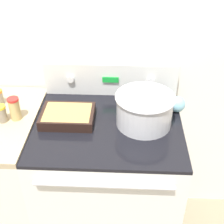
% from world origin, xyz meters
% --- Properties ---
extents(kitchen_wall, '(8.00, 0.05, 2.50)m').
position_xyz_m(kitchen_wall, '(0.00, 0.68, 1.25)').
color(kitchen_wall, silver).
rests_on(kitchen_wall, ground_plane).
extents(stove_range, '(0.75, 0.67, 0.93)m').
position_xyz_m(stove_range, '(0.00, 0.32, 0.47)').
color(stove_range, silver).
rests_on(stove_range, ground_plane).
extents(control_panel, '(0.75, 0.07, 0.19)m').
position_xyz_m(control_panel, '(0.00, 0.62, 1.03)').
color(control_panel, silver).
rests_on(control_panel, stove_range).
extents(mixing_bowl, '(0.29, 0.29, 0.16)m').
position_xyz_m(mixing_bowl, '(0.18, 0.33, 1.03)').
color(mixing_bowl, silver).
rests_on(mixing_bowl, stove_range).
extents(casserole_dish, '(0.27, 0.20, 0.05)m').
position_xyz_m(casserole_dish, '(-0.20, 0.34, 0.96)').
color(casserole_dish, black).
rests_on(casserole_dish, stove_range).
extents(ladle, '(0.09, 0.27, 0.09)m').
position_xyz_m(ladle, '(0.36, 0.46, 0.98)').
color(ladle, '#7AB2C6').
rests_on(ladle, stove_range).
extents(spice_jar_red_cap, '(0.06, 0.06, 0.12)m').
position_xyz_m(spice_jar_red_cap, '(-0.47, 0.33, 1.01)').
color(spice_jar_red_cap, tan).
rests_on(spice_jar_red_cap, side_counter).
extents(spice_jar_yellow_cap, '(0.05, 0.05, 0.09)m').
position_xyz_m(spice_jar_yellow_cap, '(-0.53, 0.30, 0.99)').
color(spice_jar_yellow_cap, gray).
rests_on(spice_jar_yellow_cap, side_counter).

